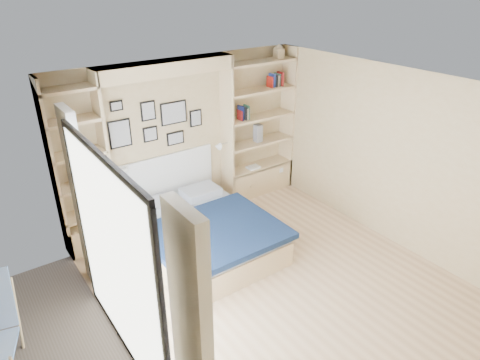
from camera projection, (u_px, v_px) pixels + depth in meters
ground at (273, 279)px, 5.54m from camera, size 4.50×4.50×0.00m
room_shell at (185, 171)px, 5.98m from camera, size 4.50×4.50×4.50m
bed at (202, 233)px, 6.02m from camera, size 1.71×2.20×1.07m
photo_gallery at (156, 123)px, 6.22m from camera, size 1.48×0.02×0.82m
reading_lamps at (174, 157)px, 6.36m from camera, size 1.92×0.12×0.15m
shelf_decor at (254, 100)px, 6.94m from camera, size 3.57×0.23×2.03m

